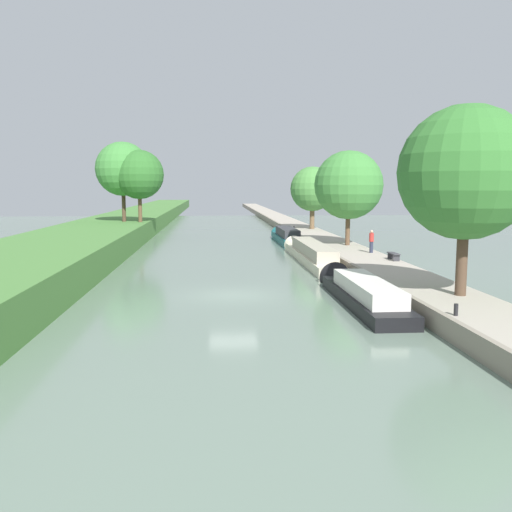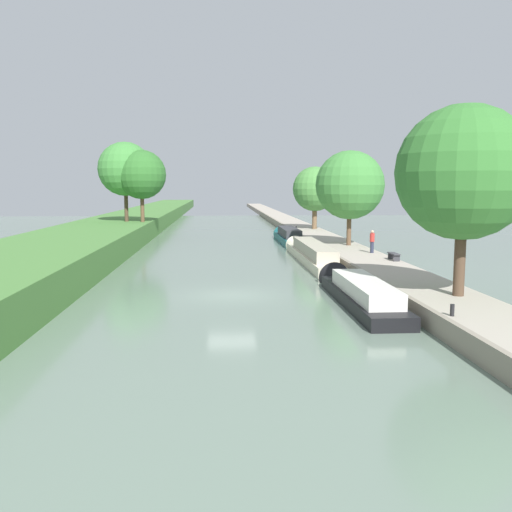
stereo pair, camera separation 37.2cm
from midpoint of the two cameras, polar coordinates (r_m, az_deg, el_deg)
ground_plane at (r=28.69m, az=-2.17°, el=-4.08°), size 160.00×160.00×0.00m
right_towpath at (r=30.41m, az=16.04°, el=-2.94°), size 3.55×260.00×0.81m
stone_quay at (r=29.82m, az=12.60°, el=-2.98°), size 0.25×260.00×0.86m
narrowboat_black at (r=27.44m, az=10.87°, el=-3.63°), size 1.94×11.36×1.92m
narrowboat_cream at (r=41.93m, az=5.93°, el=0.31°), size 1.82×16.68×2.03m
narrowboat_teal at (r=56.13m, az=3.50°, el=2.07°), size 1.82×12.04×2.03m
tree_rightbank_near at (r=25.68m, az=21.09°, el=8.04°), size 5.85×5.85×8.33m
tree_rightbank_midnear at (r=45.84m, az=9.92°, el=7.24°), size 5.59×5.59×7.73m
tree_rightbank_midfar at (r=63.26m, az=6.28°, el=6.90°), size 5.05×5.05×7.08m
tree_leftbank_downstream at (r=60.17m, az=-13.21°, el=8.75°), size 5.66×5.66×8.36m
tree_leftbank_upstream at (r=58.97m, az=-11.58°, el=8.25°), size 5.09×5.09×7.48m
person_walking at (r=41.00m, az=12.18°, el=1.53°), size 0.34×0.34×1.66m
mooring_bollard_near at (r=21.93m, az=20.10°, el=-5.28°), size 0.16×0.16×0.45m
mooring_bollard_far at (r=61.71m, az=4.37°, el=2.91°), size 0.16×0.16×0.45m
park_bench at (r=37.26m, az=14.35°, el=0.10°), size 0.44×1.50×0.47m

